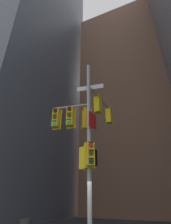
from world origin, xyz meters
The scene contains 3 objects.
building_tower_left centered at (-14.18, 6.71, 22.12)m, with size 14.51×14.51×44.23m, color #4C5460.
building_mid_block centered at (2.14, 20.69, 15.78)m, with size 17.16×17.16×31.56m, color brown.
signal_pole_assembly centered at (-0.28, 0.40, 5.15)m, with size 2.74×3.76×8.86m.
Camera 1 is at (3.01, -7.28, 1.87)m, focal length 27.66 mm.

